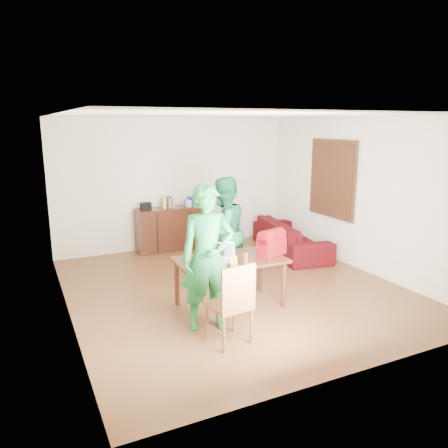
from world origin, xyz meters
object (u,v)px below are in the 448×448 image
laptop (223,259)px  red_bag (271,245)px  person_far (224,232)px  chair (230,319)px  bottle (246,258)px  table (230,265)px  person_near (208,258)px  sofa (291,237)px

laptop → red_bag: red_bag is taller
person_far → red_bag: bearing=92.3°
chair → laptop: 1.04m
bottle → chair: bearing=-131.2°
table → laptop: size_ratio=3.94×
chair → bottle: bearing=41.6°
person_far → red_bag: (0.35, -0.89, -0.02)m
person_near → sofa: 3.76m
table → bottle: 0.39m
sofa → laptop: bearing=138.7°
person_near → laptop: size_ratio=4.76×
person_near → laptop: (0.40, 0.38, -0.17)m
person_far → sofa: size_ratio=0.81×
person_near → person_far: bearing=69.7°
table → chair: 1.12m
chair → bottle: (0.54, 0.62, 0.52)m
person_near → laptop: bearing=56.2°
table → red_bag: 0.68m
laptop → bottle: (0.21, -0.25, 0.05)m
bottle → sofa: 3.20m
person_near → red_bag: 1.25m
laptop → chair: bearing=-90.1°
table → person_far: size_ratio=0.87×
table → chair: (-0.48, -0.96, -0.33)m
person_near → laptop: 0.58m
sofa → bottle: bearing=144.7°
laptop → bottle: bearing=-29.3°
chair → person_near: bearing=90.8°
laptop → red_bag: 0.78m
table → sofa: table is taller
chair → laptop: chair is taller
chair → laptop: bearing=61.9°
person_near → chair: bearing=-69.3°
table → red_bag: red_bag is taller
person_far → laptop: 1.00m
person_near → bottle: person_near is taller
red_bag → sofa: bearing=33.3°
sofa → person_near: bearing=139.5°
laptop → red_bag: bearing=21.4°
table → person_far: bearing=72.3°
chair → person_far: bearing=59.5°
table → person_near: size_ratio=0.83×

